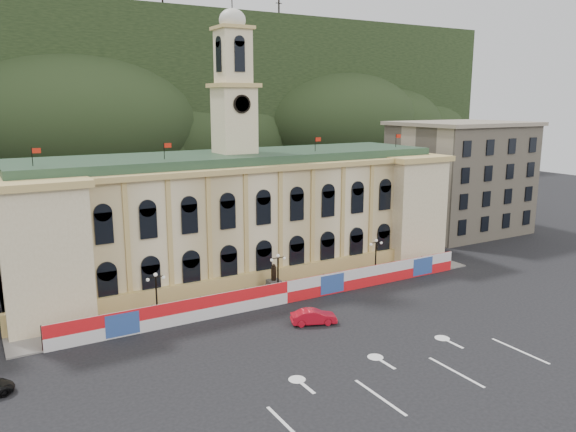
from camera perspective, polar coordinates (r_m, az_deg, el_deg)
ground at (r=51.45m, az=8.51°, el=-13.78°), size 260.00×260.00×0.00m
lane_markings at (r=48.08m, az=12.36°, el=-15.84°), size 26.00×10.00×0.02m
hill_ridge at (r=160.78m, az=-19.84°, el=10.05°), size 230.00×80.00×64.00m
city_hall at (r=71.56m, az=-5.18°, el=0.19°), size 56.20×17.60×37.10m
side_building_right at (r=99.46m, az=17.05°, el=3.80°), size 21.00×17.00×18.60m
hoarding_fence at (r=62.54m, az=-0.10°, el=-7.73°), size 50.00×0.44×2.50m
pavement at (r=65.11m, az=-1.34°, el=-8.03°), size 56.00×5.50×0.16m
statue at (r=64.95m, az=-1.45°, el=-7.04°), size 1.40×1.40×3.72m
lamp_left at (r=58.38m, az=-13.23°, el=-7.58°), size 1.96×0.44×5.15m
lamp_center at (r=63.53m, az=-1.02°, el=-5.68°), size 1.96×0.44×5.15m
lamp_right at (r=71.11m, az=8.91°, el=-3.93°), size 1.96×0.44×5.15m
red_sedan at (r=57.10m, az=2.62°, el=-10.20°), size 4.63×5.64×1.51m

